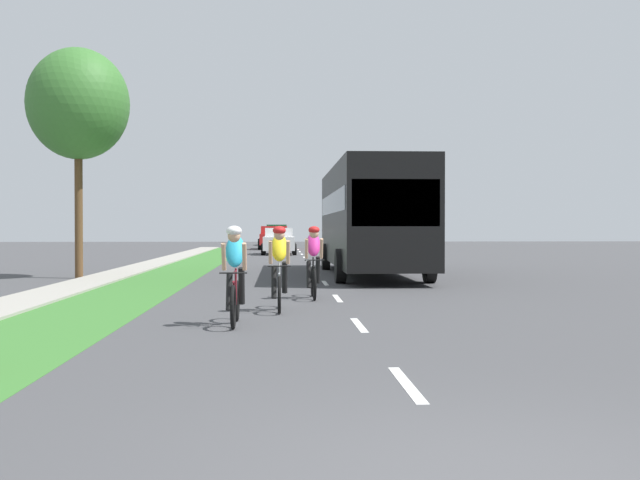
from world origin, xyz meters
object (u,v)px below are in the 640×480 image
cyclist_lead (235,274)px  sedan_white (279,241)px  suv_dark_green (277,234)px  cyclist_trailing (279,267)px  pickup_red (274,238)px  cyclist_distant (314,261)px  bus_black (370,214)px  street_tree_near (78,105)px

cyclist_lead → sedan_white: 32.56m
sedan_white → suv_dark_green: bearing=90.6°
suv_dark_green → cyclist_trailing: bearing=-89.7°
pickup_red → suv_dark_green: suv_dark_green is taller
cyclist_distant → bus_black: (2.20, 8.40, 1.17)m
bus_black → suv_dark_green: 42.80m
cyclist_trailing → pickup_red: pickup_red is taller
bus_black → sedan_white: (-3.00, 19.56, -1.21)m
pickup_red → street_tree_near: bearing=-100.3°
pickup_red → street_tree_near: 32.17m
cyclist_trailing → bus_black: bearing=74.9°
cyclist_lead → suv_dark_green: size_ratio=0.37×
bus_black → pickup_red: bus_black is taller
cyclist_trailing → bus_black: (2.94, 10.92, 1.17)m
bus_black → sedan_white: bearing=98.7°
bus_black → cyclist_lead: bearing=-105.7°
cyclist_distant → suv_dark_green: (-1.02, 51.07, 0.14)m
cyclist_distant → sedan_white: (-0.80, 27.97, -0.04)m
sedan_white → pickup_red: size_ratio=0.84×
sedan_white → street_tree_near: size_ratio=0.61×
cyclist_lead → street_tree_near: (-5.41, 11.70, 4.47)m
bus_black → sedan_white: 19.83m
cyclist_lead → cyclist_trailing: (0.70, 2.07, 0.00)m
bus_black → pickup_red: bearing=96.4°
cyclist_distant → street_tree_near: bearing=133.9°
suv_dark_green → bus_black: bearing=-85.7°
cyclist_distant → sedan_white: bearing=91.6°
cyclist_lead → pickup_red: pickup_red is taller
sedan_white → pickup_red: 10.50m
cyclist_lead → cyclist_trailing: 2.19m
cyclist_lead → sedan_white: bearing=88.9°
bus_black → sedan_white: size_ratio=2.70×
bus_black → street_tree_near: street_tree_near is taller
sedan_white → suv_dark_green: size_ratio=0.91×
cyclist_lead → cyclist_trailing: bearing=71.3°
cyclist_trailing → street_tree_near: 12.25m
sedan_white → street_tree_near: street_tree_near is taller
cyclist_lead → street_tree_near: street_tree_near is taller
suv_dark_green → street_tree_near: size_ratio=0.67×
cyclist_trailing → street_tree_near: street_tree_near is taller
cyclist_lead → cyclist_distant: 4.81m
cyclist_lead → pickup_red: (0.30, 43.04, 0.02)m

